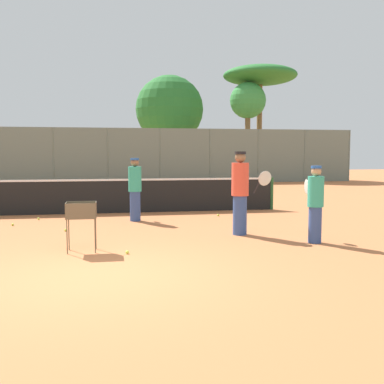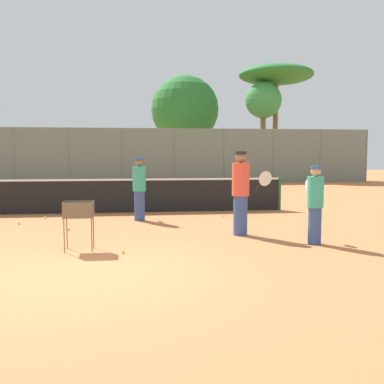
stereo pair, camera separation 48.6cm
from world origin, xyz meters
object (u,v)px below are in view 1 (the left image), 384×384
(tennis_net, at_px, (104,195))
(ball_cart, at_px, (82,214))
(player_red_cap, at_px, (240,192))
(player_white_outfit, at_px, (315,203))
(player_yellow_shirt, at_px, (135,188))

(tennis_net, distance_m, ball_cart, 5.50)
(tennis_net, height_order, ball_cart, tennis_net)
(player_red_cap, height_order, ball_cart, player_red_cap)
(player_red_cap, bearing_deg, player_white_outfit, -12.28)
(player_yellow_shirt, bearing_deg, player_red_cap, -144.07)
(player_white_outfit, height_order, player_red_cap, player_red_cap)
(player_white_outfit, bearing_deg, player_yellow_shirt, 47.37)
(player_white_outfit, relative_size, player_red_cap, 0.84)
(player_white_outfit, distance_m, ball_cart, 4.74)
(player_white_outfit, bearing_deg, player_red_cap, 51.02)
(tennis_net, xyz_separation_m, player_yellow_shirt, (0.86, -1.75, 0.34))
(ball_cart, bearing_deg, player_yellow_shirt, 72.31)
(tennis_net, distance_m, player_yellow_shirt, 1.98)
(tennis_net, bearing_deg, player_yellow_shirt, -63.69)
(player_yellow_shirt, bearing_deg, ball_cart, 156.43)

